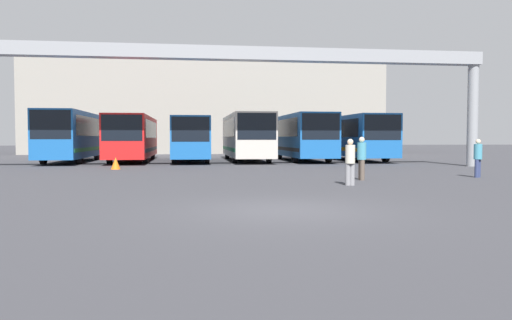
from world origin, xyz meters
TOP-DOWN VIEW (x-y plane):
  - ground_plane at (0.00, 0.00)m, footprint 200.00×200.00m
  - building_backdrop at (0.00, 45.18)m, footprint 36.92×12.00m
  - overhead_gantry at (0.00, 15.66)m, footprint 28.65×0.80m
  - bus_slot_0 at (-9.86, 23.93)m, footprint 2.47×10.60m
  - bus_slot_1 at (-5.92, 24.48)m, footprint 2.56×11.70m
  - bus_slot_2 at (-1.97, 23.85)m, footprint 2.44×10.43m
  - bus_slot_3 at (1.97, 24.22)m, footprint 2.59×11.18m
  - bus_slot_4 at (5.92, 23.70)m, footprint 2.60×10.14m
  - bus_slot_5 at (9.86, 23.85)m, footprint 2.62×10.43m
  - pedestrian_near_right at (9.71, 8.08)m, footprint 0.33×0.33m
  - pedestrian_mid_left at (3.39, 5.47)m, footprint 0.33×0.33m
  - pedestrian_near_left at (4.52, 7.47)m, footprint 0.35×0.35m
  - traffic_cone at (-5.85, 15.55)m, footprint 0.49×0.49m

SIDE VIEW (x-z plane):
  - ground_plane at x=0.00m, z-range 0.00..0.00m
  - traffic_cone at x=-5.85m, z-range 0.00..0.62m
  - pedestrian_near_right at x=9.71m, z-range 0.05..1.63m
  - pedestrian_mid_left at x=3.39m, z-range 0.05..1.64m
  - pedestrian_near_left at x=4.52m, z-range 0.05..1.72m
  - bus_slot_2 at x=-1.97m, z-range 0.23..3.21m
  - bus_slot_1 at x=-5.92m, z-range 0.24..3.32m
  - bus_slot_5 at x=9.86m, z-range 0.24..3.42m
  - bus_slot_3 at x=1.97m, z-range 0.25..3.48m
  - bus_slot_4 at x=5.92m, z-range 0.25..3.48m
  - bus_slot_0 at x=-9.86m, z-range 0.25..3.57m
  - building_backdrop at x=0.00m, z-range 0.00..10.04m
  - overhead_gantry at x=0.00m, z-range 2.22..8.69m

